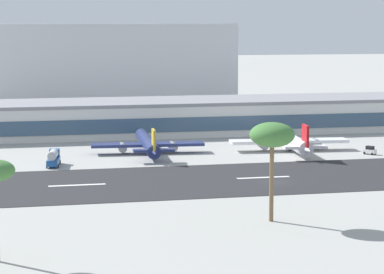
{
  "coord_description": "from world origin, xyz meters",
  "views": [
    {
      "loc": [
        -56.97,
        -171.74,
        33.9
      ],
      "look_at": [
        -9.07,
        41.61,
        4.64
      ],
      "focal_mm": 80.07,
      "sensor_mm": 36.0,
      "label": 1
    }
  ],
  "objects": [
    {
      "name": "ground_plane",
      "position": [
        0.0,
        0.0,
        0.0
      ],
      "size": [
        1400.0,
        1400.0,
        0.0
      ],
      "primitive_type": "plane",
      "color": "#9E9E99"
    },
    {
      "name": "runway_strip",
      "position": [
        0.0,
        5.84,
        0.04
      ],
      "size": [
        800.0,
        38.56,
        0.08
      ],
      "primitive_type": "cube",
      "color": "#262628",
      "rests_on": "ground_plane"
    },
    {
      "name": "runway_centreline_dash_3",
      "position": [
        -41.85,
        5.84,
        0.09
      ],
      "size": [
        12.0,
        1.2,
        0.01
      ],
      "primitive_type": "cube",
      "color": "white",
      "rests_on": "runway_strip"
    },
    {
      "name": "runway_centreline_dash_4",
      "position": [
        -1.0,
        5.84,
        0.09
      ],
      "size": [
        12.0,
        1.2,
        0.01
      ],
      "primitive_type": "cube",
      "color": "white",
      "rests_on": "runway_strip"
    },
    {
      "name": "terminal_building",
      "position": [
        -0.92,
        86.23,
        5.17
      ],
      "size": [
        169.07,
        28.23,
        10.32
      ],
      "color": "silver",
      "rests_on": "ground_plane"
    },
    {
      "name": "distant_hotel_block",
      "position": [
        -16.5,
        182.22,
        16.79
      ],
      "size": [
        108.94,
        33.97,
        33.59
      ],
      "primitive_type": "cube",
      "color": "#BCBCC1",
      "rests_on": "ground_plane"
    },
    {
      "name": "airliner_gold_tail_gate_0",
      "position": [
        -19.91,
        45.85,
        2.61
      ],
      "size": [
        29.77,
        39.19,
        8.18
      ],
      "rotation": [
        0.0,
        0.0,
        1.5
      ],
      "color": "navy",
      "rests_on": "ground_plane"
    },
    {
      "name": "airliner_red_tail_gate_1",
      "position": [
        17.83,
        42.52,
        2.82
      ],
      "size": [
        32.05,
        42.37,
        8.85
      ],
      "rotation": [
        0.0,
        0.0,
        1.48
      ],
      "color": "white",
      "rests_on": "ground_plane"
    },
    {
      "name": "service_fuel_truck_0",
      "position": [
        -45.13,
        31.77,
        2.03
      ],
      "size": [
        3.89,
        8.8,
        3.95
      ],
      "rotation": [
        0.0,
        0.0,
        1.42
      ],
      "color": "#23569E",
      "rests_on": "ground_plane"
    },
    {
      "name": "service_baggage_tug_2",
      "position": [
        36.16,
        32.14,
        1.05
      ],
      "size": [
        3.21,
        3.52,
        2.2
      ],
      "rotation": [
        0.0,
        0.0,
        5.36
      ],
      "color": "white",
      "rests_on": "ground_plane"
    },
    {
      "name": "palm_tree_0",
      "position": [
        -12.12,
        -34.2,
        14.78
      ],
      "size": [
        7.74,
        7.74,
        17.15
      ],
      "color": "brown",
      "rests_on": "ground_plane"
    }
  ]
}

